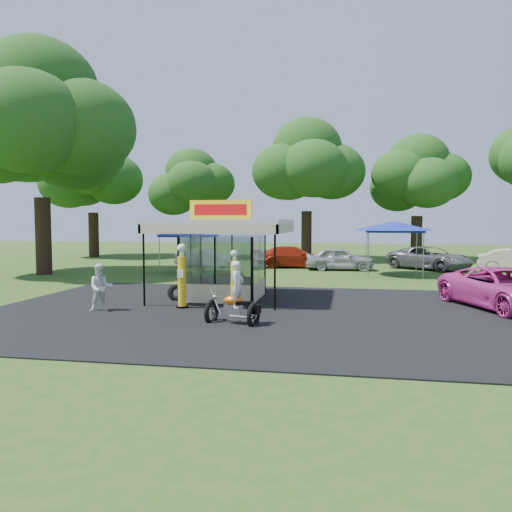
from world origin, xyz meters
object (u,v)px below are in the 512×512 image
object	(u,v)px
motorcycle	(236,299)
pink_sedan	(505,289)
gas_pump_left	(182,278)
bg_car_b	(293,257)
tent_west	(189,232)
tent_east	(394,226)
kiosk_car	(236,281)
spectator_west	(101,288)
bg_car_a	(204,258)
bg_car_d	(430,258)
gas_station_kiosk	(224,257)
gas_pump_right	(235,281)
bg_car_c	(340,259)

from	to	relation	value
motorcycle	pink_sedan	size ratio (longest dim) A/B	0.38
gas_pump_left	bg_car_b	distance (m)	17.64
gas_pump_left	tent_west	world-z (taller)	tent_west
pink_sedan	tent_east	size ratio (longest dim) A/B	1.19
kiosk_car	spectator_west	size ratio (longest dim) A/B	1.60
bg_car_a	tent_west	xyz separation A→B (m)	(0.19, -4.18, 1.98)
pink_sedan	bg_car_b	size ratio (longest dim) A/B	1.08
bg_car_d	motorcycle	bearing A→B (deg)	-162.17
bg_car_a	tent_east	size ratio (longest dim) A/B	0.86
tent_west	bg_car_b	bearing A→B (deg)	38.34
pink_sedan	spectator_west	distance (m)	15.02
tent_west	gas_station_kiosk	bearing A→B (deg)	-64.16
gas_pump_left	gas_station_kiosk	bearing A→B (deg)	69.87
gas_pump_right	motorcycle	size ratio (longest dim) A/B	1.07
tent_east	gas_pump_left	bearing A→B (deg)	-123.44
gas_pump_right	motorcycle	world-z (taller)	gas_pump_right
bg_car_d	kiosk_car	bearing A→B (deg)	-177.96
pink_sedan	bg_car_c	xyz separation A→B (m)	(-6.32, 14.17, -0.01)
pink_sedan	tent_west	bearing A→B (deg)	125.42
motorcycle	kiosk_car	xyz separation A→B (m)	(-1.66, 7.35, -0.35)
kiosk_car	spectator_west	xyz separation A→B (m)	(-3.70, -5.99, 0.40)
bg_car_d	bg_car_b	bearing A→B (deg)	133.06
kiosk_car	pink_sedan	world-z (taller)	pink_sedan
gas_station_kiosk	gas_pump_right	bearing A→B (deg)	-67.78
tent_west	tent_east	distance (m)	12.79
spectator_west	bg_car_a	xyz separation A→B (m)	(-1.29, 17.88, -0.21)
tent_west	gas_pump_left	bearing A→B (deg)	-73.09
bg_car_b	bg_car_d	size ratio (longest dim) A/B	0.92
gas_pump_left	spectator_west	distance (m)	2.96
gas_pump_left	pink_sedan	xyz separation A→B (m)	(11.97, 2.00, -0.40)
motorcycle	bg_car_c	size ratio (longest dim) A/B	0.47
kiosk_car	bg_car_c	world-z (taller)	bg_car_c
tent_west	tent_east	bearing A→B (deg)	4.22
bg_car_c	tent_east	world-z (taller)	tent_east
pink_sedan	bg_car_d	size ratio (longest dim) A/B	0.99
spectator_west	bg_car_b	bearing A→B (deg)	44.93
bg_car_a	bg_car_d	distance (m)	15.75
gas_station_kiosk	spectator_west	world-z (taller)	gas_station_kiosk
gas_pump_right	bg_car_b	size ratio (longest dim) A/B	0.43
kiosk_car	spectator_west	bearing A→B (deg)	148.25
kiosk_car	bg_car_d	world-z (taller)	bg_car_d
gas_pump_right	tent_west	distance (m)	13.82
gas_pump_right	bg_car_c	xyz separation A→B (m)	(3.64, 16.02, -0.31)
spectator_west	bg_car_c	distance (m)	19.21
motorcycle	bg_car_a	world-z (taller)	motorcycle
gas_pump_left	bg_car_c	size ratio (longest dim) A/B	0.54
bg_car_c	bg_car_a	bearing A→B (deg)	81.96
bg_car_a	bg_car_b	xyz separation A→B (m)	(6.38, 0.71, 0.09)
gas_pump_right	bg_car_d	bearing A→B (deg)	60.96
pink_sedan	bg_car_a	size ratio (longest dim) A/B	1.39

